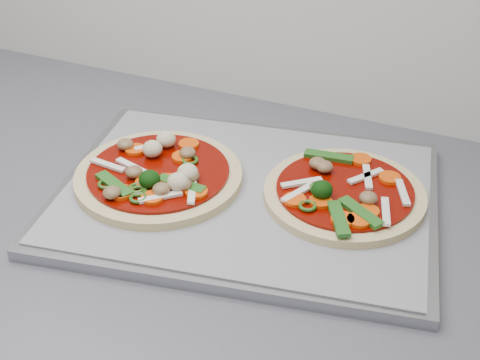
% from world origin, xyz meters
% --- Properties ---
extents(countertop, '(3.60, 0.60, 0.04)m').
position_xyz_m(countertop, '(0.00, 1.30, 0.88)').
color(countertop, '#595A61').
rests_on(countertop, base_cabinet).
extents(baking_tray, '(0.47, 0.38, 0.01)m').
position_xyz_m(baking_tray, '(0.06, 1.36, 0.91)').
color(baking_tray, '#96979C').
rests_on(baking_tray, countertop).
extents(parchment, '(0.45, 0.36, 0.00)m').
position_xyz_m(parchment, '(0.06, 1.36, 0.91)').
color(parchment, '#939398').
rests_on(parchment, baking_tray).
extents(pizza_left, '(0.21, 0.21, 0.03)m').
position_xyz_m(pizza_left, '(-0.04, 1.33, 0.93)').
color(pizza_left, '#C9B978').
rests_on(pizza_left, parchment).
extents(pizza_right, '(0.20, 0.20, 0.03)m').
position_xyz_m(pizza_right, '(0.16, 1.38, 0.92)').
color(pizza_right, '#C9B978').
rests_on(pizza_right, parchment).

